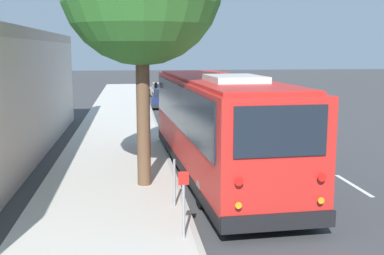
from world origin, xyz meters
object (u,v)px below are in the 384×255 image
at_px(sign_post_near, 184,204).
at_px(sign_post_far, 174,183).
at_px(parked_sedan_navy, 164,98).
at_px(parked_sedan_tan, 161,91).
at_px(parked_sedan_blue, 176,109).
at_px(shuttle_bus, 217,121).

distance_m(sign_post_near, sign_post_far, 2.11).
xyz_separation_m(parked_sedan_navy, sign_post_far, (-22.51, 1.33, 0.14)).
relative_size(parked_sedan_tan, sign_post_near, 3.16).
bearing_deg(parked_sedan_tan, sign_post_near, 175.31).
bearing_deg(parked_sedan_blue, sign_post_near, 174.00).
bearing_deg(parked_sedan_blue, sign_post_far, 173.36).
relative_size(parked_sedan_blue, sign_post_far, 3.88).
height_order(shuttle_bus, parked_sedan_blue, shuttle_bus).
xyz_separation_m(shuttle_bus, parked_sedan_tan, (25.43, 0.21, -1.19)).
distance_m(shuttle_bus, sign_post_near, 5.86).
distance_m(parked_sedan_blue, parked_sedan_tan, 12.60).
relative_size(shuttle_bus, parked_sedan_blue, 2.48).
xyz_separation_m(shuttle_bus, sign_post_far, (-3.43, 1.70, -1.04)).
distance_m(parked_sedan_blue, parked_sedan_navy, 6.25).
bearing_deg(shuttle_bus, sign_post_far, 150.57).
bearing_deg(sign_post_near, parked_sedan_blue, -4.98).
relative_size(shuttle_bus, sign_post_far, 9.62).
distance_m(shuttle_bus, parked_sedan_blue, 12.89).
distance_m(parked_sedan_blue, sign_post_near, 18.44).
relative_size(parked_sedan_navy, sign_post_near, 3.16).
height_order(parked_sedan_navy, parked_sedan_tan, parked_sedan_navy).
bearing_deg(parked_sedan_navy, sign_post_far, -179.30).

